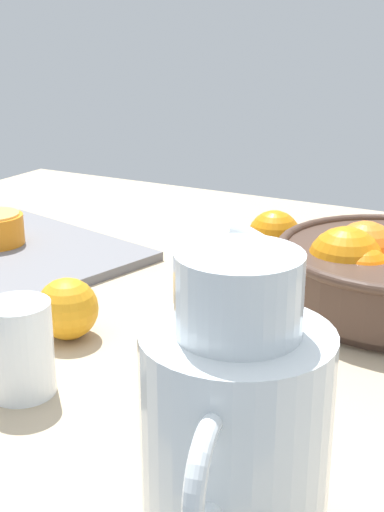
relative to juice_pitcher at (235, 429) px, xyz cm
name	(u,v)px	position (x,y,z in cm)	size (l,w,h in cm)	color
ground_plane	(185,297)	(-23.76, 36.07, -8.48)	(126.36, 94.89, 3.00)	tan
juice_pitcher	(235,429)	(0.00, 0.00, 0.00)	(12.24, 16.90, 19.50)	white
juice_glass	(23,354)	(-23.43, 6.25, -3.12)	(5.93, 5.93, 8.63)	white
cutting_board	(13,252)	(-50.54, 34.43, -6.35)	(33.89, 25.96, 1.26)	slate
loose_orange_0	(274,237)	(-17.44, 49.96, -3.37)	(7.23, 7.23, 7.23)	orange
loose_orange_1	(67,309)	(-27.25, 17.25, -3.72)	(6.52, 6.52, 6.52)	orange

